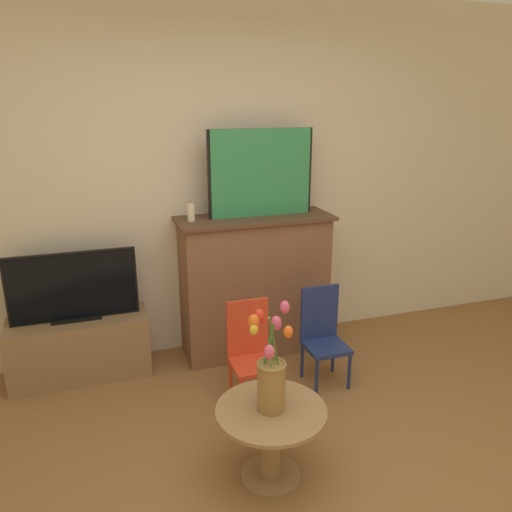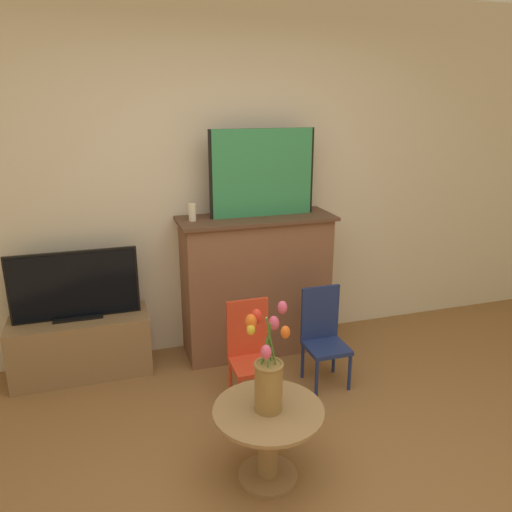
{
  "view_description": "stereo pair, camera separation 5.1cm",
  "coord_description": "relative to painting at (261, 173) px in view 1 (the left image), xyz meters",
  "views": [
    {
      "loc": [
        -0.85,
        -1.59,
        1.95
      ],
      "look_at": [
        0.11,
        1.29,
        0.99
      ],
      "focal_mm": 35.0,
      "sensor_mm": 36.0,
      "label": 1
    },
    {
      "loc": [
        -0.8,
        -1.61,
        1.95
      ],
      "look_at": [
        0.11,
        1.29,
        0.99
      ],
      "focal_mm": 35.0,
      "sensor_mm": 36.0,
      "label": 2
    }
  ],
  "objects": [
    {
      "name": "painting",
      "position": [
        0.0,
        0.0,
        0.0
      ],
      "size": [
        0.8,
        0.03,
        0.64
      ],
      "color": "black",
      "rests_on": "fireplace_mantel"
    },
    {
      "name": "wall_back",
      "position": [
        -0.35,
        0.23,
        -0.07
      ],
      "size": [
        8.0,
        0.06,
        2.7
      ],
      "color": "beige",
      "rests_on": "ground"
    },
    {
      "name": "side_table",
      "position": [
        -0.43,
        -1.42,
        -1.14
      ],
      "size": [
        0.58,
        0.58,
        0.43
      ],
      "color": "#99754C",
      "rests_on": "ground"
    },
    {
      "name": "chair_blue",
      "position": [
        0.26,
        -0.61,
        -1.05
      ],
      "size": [
        0.28,
        0.28,
        0.7
      ],
      "color": "navy",
      "rests_on": "ground"
    },
    {
      "name": "tv_monitor",
      "position": [
        -1.39,
        0.0,
        -0.74
      ],
      "size": [
        0.88,
        0.12,
        0.5
      ],
      "color": "black",
      "rests_on": "tv_stand"
    },
    {
      "name": "vase_tulips",
      "position": [
        -0.43,
        -1.41,
        -0.8
      ],
      "size": [
        0.23,
        0.23,
        0.55
      ],
      "color": "olive",
      "rests_on": "side_table"
    },
    {
      "name": "fireplace_mantel",
      "position": [
        -0.06,
        -0.01,
        -0.86
      ],
      "size": [
        1.18,
        0.45,
        1.1
      ],
      "color": "brown",
      "rests_on": "ground"
    },
    {
      "name": "chair_red",
      "position": [
        -0.3,
        -0.68,
        -1.05
      ],
      "size": [
        0.28,
        0.28,
        0.7
      ],
      "color": "red",
      "rests_on": "ground"
    },
    {
      "name": "mantel_candle",
      "position": [
        -0.54,
        -0.01,
        -0.26
      ],
      "size": [
        0.05,
        0.05,
        0.13
      ],
      "color": "silver",
      "rests_on": "fireplace_mantel"
    },
    {
      "name": "tv_stand",
      "position": [
        -1.39,
        -0.0,
        -1.2
      ],
      "size": [
        0.97,
        0.37,
        0.45
      ],
      "color": "olive",
      "rests_on": "ground"
    }
  ]
}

